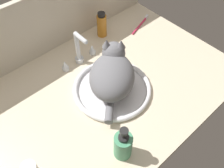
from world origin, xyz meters
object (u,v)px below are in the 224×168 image
Objects in this scene: toothbrush at (141,24)px; amber_bottle at (102,25)px; cat at (112,72)px; soap_pump_bottle at (123,145)px; sink_basin at (112,88)px; faucet at (79,52)px.

amber_bottle is at bearing 159.30° from toothbrush.
cat is 1.83× the size of soap_pump_bottle.
amber_bottle is 66.28cm from soap_pump_bottle.
amber_bottle is at bearing 56.69° from cat.
amber_bottle reaches higher than sink_basin.
sink_basin is 29.43cm from soap_pump_bottle.
faucet is 0.63× the size of cat.
soap_pump_bottle is (-17.75, -25.12, -3.25)cm from cat.
sink_basin reaches higher than toothbrush.
soap_pump_bottle is at bearing -124.56° from sink_basin.
cat reaches higher than sink_basin.
soap_pump_bottle is (-16.44, -23.86, 5.16)cm from sink_basin.
sink_basin is at bearing -123.94° from amber_bottle.
amber_bottle is (20.83, 8.38, -0.40)cm from faucet.
toothbrush is at bearing -20.70° from amber_bottle.
sink_basin is at bearing -151.28° from toothbrush.
sink_basin is 2.03× the size of soap_pump_bottle.
cat is at bearing 54.75° from soap_pump_bottle.
soap_pump_bottle is at bearing -109.49° from faucet.
cat is 35.66cm from amber_bottle.
cat reaches higher than amber_bottle.
soap_pump_bottle reaches higher than toothbrush.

